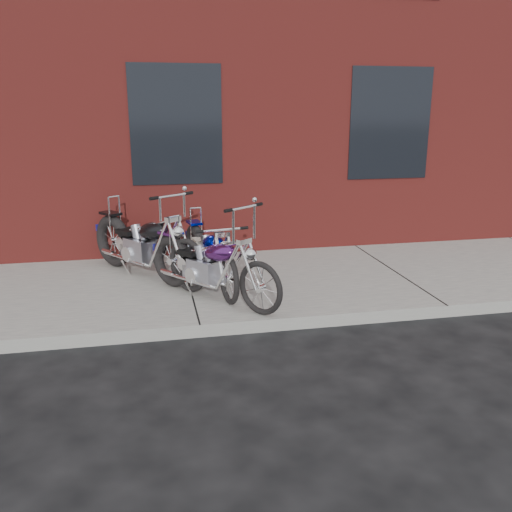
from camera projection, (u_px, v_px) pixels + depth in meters
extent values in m
plane|color=black|center=(200.00, 338.00, 6.00)|extent=(120.00, 120.00, 0.00)
cube|color=slate|center=(189.00, 288.00, 7.40)|extent=(22.00, 3.00, 0.15)
cube|color=maroon|center=(160.00, 38.00, 12.49)|extent=(22.00, 10.00, 8.00)
torus|color=black|center=(179.00, 263.00, 7.07)|extent=(0.54, 0.65, 0.71)
torus|color=black|center=(270.00, 291.00, 6.10)|extent=(0.44, 0.55, 0.64)
cube|color=gray|center=(213.00, 273.00, 6.67)|extent=(0.46, 0.48, 0.29)
ellipsoid|color=#4F1D62|center=(229.00, 255.00, 6.42)|extent=(0.53, 0.59, 0.30)
cube|color=black|center=(199.00, 254.00, 6.78)|extent=(0.35, 0.36, 0.06)
cylinder|color=white|center=(262.00, 267.00, 6.11)|extent=(0.20, 0.25, 0.53)
cylinder|color=white|center=(254.00, 209.00, 6.01)|extent=(0.45, 0.35, 0.03)
cylinder|color=white|center=(182.00, 236.00, 6.92)|extent=(0.03, 0.03, 0.47)
cylinder|color=white|center=(208.00, 277.00, 6.93)|extent=(0.58, 0.73, 0.05)
torus|color=black|center=(198.00, 250.00, 7.75)|extent=(0.25, 0.70, 0.69)
torus|color=black|center=(233.00, 282.00, 6.41)|extent=(0.18, 0.63, 0.62)
cube|color=gray|center=(211.00, 261.00, 7.21)|extent=(0.33, 0.43, 0.29)
ellipsoid|color=#0112B8|center=(216.00, 246.00, 6.89)|extent=(0.34, 0.56, 0.29)
cube|color=#B9AC97|center=(205.00, 243.00, 7.38)|extent=(0.27, 0.31, 0.06)
cylinder|color=white|center=(229.00, 259.00, 6.45)|extent=(0.09, 0.28, 0.52)
cylinder|color=white|center=(226.00, 232.00, 6.48)|extent=(0.52, 0.12, 0.03)
cylinder|color=white|center=(199.00, 226.00, 7.59)|extent=(0.02, 0.02, 0.46)
cylinder|color=white|center=(214.00, 265.00, 7.47)|extent=(0.20, 0.86, 0.05)
torus|color=black|center=(119.00, 243.00, 7.96)|extent=(0.58, 0.73, 0.78)
torus|color=black|center=(197.00, 268.00, 6.86)|extent=(0.48, 0.62, 0.71)
cube|color=gray|center=(148.00, 252.00, 7.51)|extent=(0.50, 0.53, 0.33)
ellipsoid|color=black|center=(161.00, 233.00, 7.23)|extent=(0.58, 0.65, 0.33)
cube|color=black|center=(135.00, 233.00, 7.64)|extent=(0.39, 0.40, 0.07)
cylinder|color=white|center=(189.00, 244.00, 6.87)|extent=(0.22, 0.28, 0.59)
cylinder|color=white|center=(180.00, 197.00, 6.80)|extent=(0.50, 0.38, 0.03)
cylinder|color=white|center=(121.00, 216.00, 7.80)|extent=(0.03, 0.03, 0.52)
cylinder|color=white|center=(146.00, 256.00, 7.80)|extent=(0.62, 0.83, 0.05)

